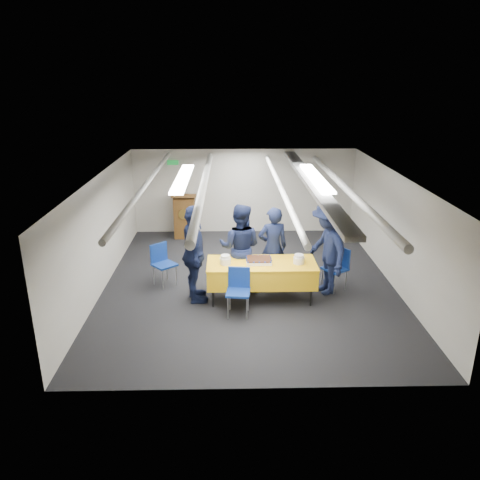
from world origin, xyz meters
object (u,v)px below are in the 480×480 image
sailor_b (240,247)px  sailor_c (194,255)px  sailor_a (273,247)px  sailor_d (327,248)px  podium (185,215)px  chair_left (162,260)px  chair_right (338,264)px  chair_near (239,286)px  serving_table (261,273)px  sheet_cake (259,260)px

sailor_b → sailor_c: sailor_c is taller
sailor_a → sailor_c: (-1.55, -0.65, 0.11)m
sailor_c → sailor_d: 2.62m
podium → chair_left: bearing=-94.1°
chair_right → chair_left: bearing=175.2°
chair_near → chair_left: same height
sailor_a → sailor_d: bearing=152.6°
chair_left → sailor_c: 1.17m
chair_left → sailor_b: sailor_b is taller
serving_table → sailor_c: 1.34m
chair_near → chair_left: size_ratio=1.00×
chair_near → chair_left: (-1.57, 1.32, 0.00)m
podium → chair_near: size_ratio=1.44×
sailor_b → sailor_c: (-0.88, -0.53, 0.06)m
chair_left → sailor_a: size_ratio=0.51×
serving_table → chair_right: size_ratio=2.41×
chair_near → sailor_a: 1.41m
chair_left → sailor_c: sailor_c is taller
chair_near → sailor_c: size_ratio=0.45×
sheet_cake → chair_right: (1.65, 0.45, -0.28)m
sheet_cake → podium: (-1.76, 3.75, -0.20)m
chair_left → sailor_d: sailor_d is taller
chair_near → podium: bearing=107.5°
sailor_c → chair_left: bearing=33.1°
sailor_a → chair_near: bearing=48.8°
sheet_cake → sailor_b: (-0.35, 0.49, 0.09)m
chair_near → sailor_a: size_ratio=0.51×
podium → chair_left: size_ratio=1.44×
chair_left → sailor_d: bearing=-8.2°
sailor_d → chair_near: bearing=-79.8°
serving_table → sailor_a: sailor_a is taller
serving_table → sailor_d: sailor_d is taller
podium → sailor_b: 3.56m
sailor_c → podium: bearing=-1.8°
podium → sailor_c: (0.53, -3.79, 0.34)m
chair_right → sailor_c: sailor_c is taller
sailor_c → sailor_d: bearing=-92.8°
podium → chair_right: 4.74m
podium → sailor_d: bearing=-48.0°
serving_table → sheet_cake: (-0.05, 0.01, 0.25)m
podium → chair_right: (3.41, -3.30, -0.08)m
podium → sailor_c: sailor_c is taller
sailor_d → sailor_c: bearing=-98.1°
sheet_cake → sailor_d: size_ratio=0.26×
chair_left → sheet_cake: bearing=-21.0°
sheet_cake → sailor_a: bearing=62.4°
chair_near → chair_right: bearing=26.3°
podium → chair_right: bearing=-44.1°
chair_left → sailor_b: size_ratio=0.48×
chair_left → sailor_d: size_ratio=0.46×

